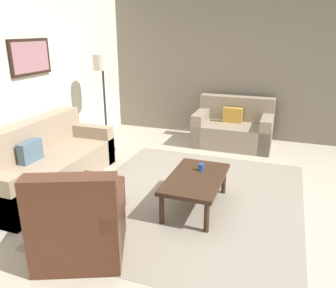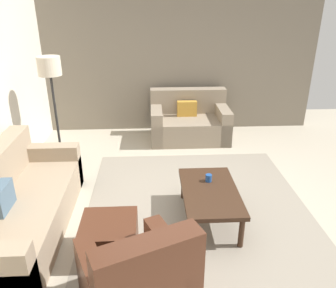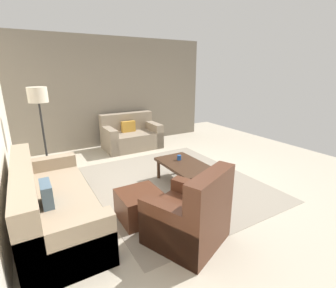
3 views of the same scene
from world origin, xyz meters
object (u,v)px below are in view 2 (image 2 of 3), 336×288
Objects in this scene: cup at (209,178)px; lamp_standing at (51,78)px; ottoman at (110,239)px; coffee_table at (210,194)px; couch_main at (14,210)px; couch_loveseat at (189,122)px.

lamp_standing is at bearing 58.88° from cup.
lamp_standing reaches higher than ottoman.
coffee_table is (0.54, -1.11, 0.16)m from ottoman.
ottoman is 0.33× the size of lamp_standing.
ottoman is (-0.43, -1.09, -0.10)m from couch_main.
ottoman is 0.51× the size of coffee_table.
lamp_standing reaches higher than cup.
couch_main is 3.52m from couch_loveseat.
lamp_standing reaches higher than coffee_table.
ottoman is 2.52m from lamp_standing.
ottoman is at bearing 159.90° from couch_loveseat.
couch_main is 1.31× the size of lamp_standing.
lamp_standing is (1.25, 2.07, 0.95)m from cup.
lamp_standing reaches higher than couch_main.
cup is (-2.40, 0.03, 0.16)m from couch_loveseat.
lamp_standing reaches higher than couch_loveseat.
couch_main is at bearing 98.08° from cup.
ottoman is 1.37m from cup.
cup is (0.20, -0.01, 0.10)m from coffee_table.
coffee_table is 0.23m from cup.
couch_main is 1.92m from lamp_standing.
lamp_standing is at bearing 25.32° from ottoman.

